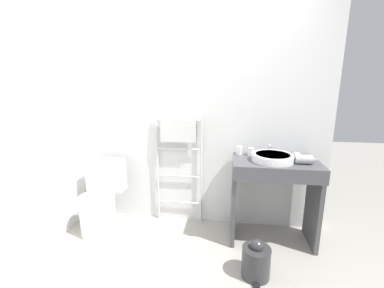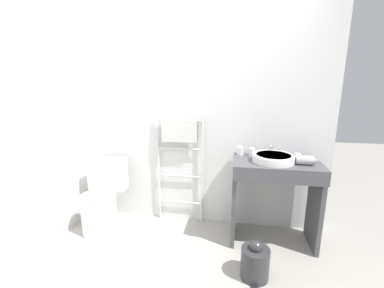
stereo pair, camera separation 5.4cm
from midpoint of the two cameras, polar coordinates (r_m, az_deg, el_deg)
wall_back at (r=2.84m, az=1.16°, el=7.26°), size 2.89×0.12×2.55m
wall_side at (r=2.77m, az=-31.27°, el=5.18°), size 0.12×1.97×2.55m
toilet at (r=3.02m, az=-18.91°, el=-11.92°), size 0.41×0.52×0.77m
towel_radiator at (r=2.82m, az=-2.27°, el=-0.32°), size 0.52×0.06×1.24m
vanity_counter at (r=2.68m, az=18.44°, el=-9.61°), size 0.82×0.50×0.85m
sink_basin at (r=2.55m, az=18.19°, el=-2.96°), size 0.39×0.39×0.07m
faucet at (r=2.74m, az=17.66°, el=-1.02°), size 0.02×0.10×0.11m
cup_near_wall at (r=2.71m, az=11.22°, el=-1.45°), size 0.06×0.06×0.09m
cup_near_edge at (r=2.70m, az=13.73°, el=-1.76°), size 0.06×0.06×0.08m
hair_dryer at (r=2.58m, az=24.37°, el=-3.18°), size 0.21×0.18×0.09m
trash_bin at (r=2.38m, az=14.51°, el=-24.05°), size 0.23×0.27×0.34m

